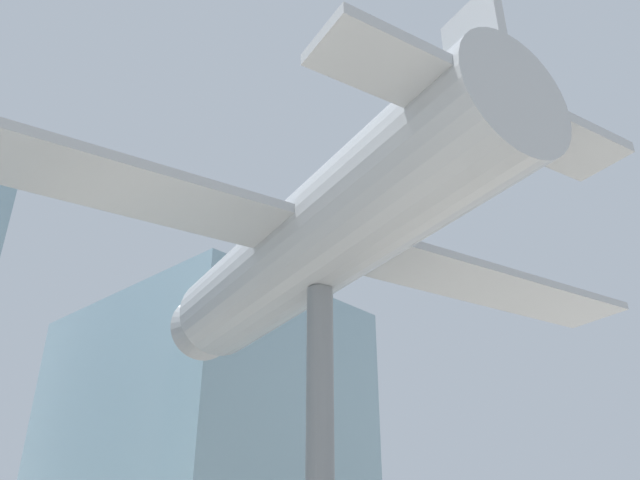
# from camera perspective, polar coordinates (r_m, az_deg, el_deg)

# --- Properties ---
(glass_pavilion_right) EXTENTS (8.63, 11.23, 11.39)m
(glass_pavilion_right) POSITION_cam_1_polar(r_m,az_deg,el_deg) (25.81, -11.09, -18.50)
(glass_pavilion_right) COLOR #7593A3
(glass_pavilion_right) RESTS_ON ground_plane
(support_pylon_central) EXTENTS (0.48, 0.48, 6.30)m
(support_pylon_central) POSITION_cam_1_polar(r_m,az_deg,el_deg) (10.88, 0.00, -20.05)
(support_pylon_central) COLOR slate
(support_pylon_central) RESTS_ON ground_plane
(suspended_airplane) EXTENTS (16.47, 11.86, 3.12)m
(suspended_airplane) POSITION_cam_1_polar(r_m,az_deg,el_deg) (12.32, -0.65, -0.44)
(suspended_airplane) COLOR #93999E
(suspended_airplane) RESTS_ON support_pylon_central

